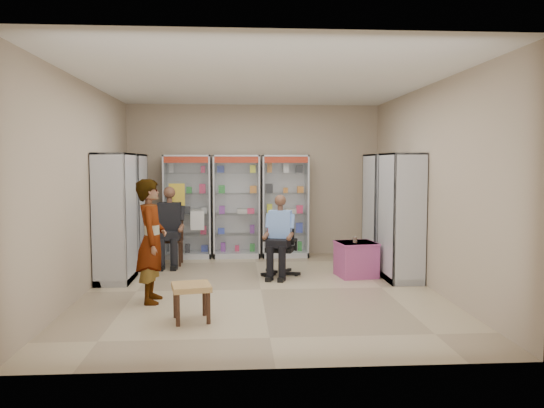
{
  "coord_description": "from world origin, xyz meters",
  "views": [
    {
      "loc": [
        -0.34,
        -7.62,
        1.85
      ],
      "look_at": [
        0.21,
        0.7,
        1.2
      ],
      "focal_mm": 35.0,
      "sensor_mm": 36.0,
      "label": 1
    }
  ],
  "objects": [
    {
      "name": "cabinet_left_far",
      "position": [
        -2.23,
        1.8,
        1.0
      ],
      "size": [
        0.9,
        0.5,
        2.0
      ],
      "primitive_type": "cube",
      "rotation": [
        0.0,
        0.0,
        -1.57
      ],
      "color": "#A3A5AA",
      "rests_on": "floor"
    },
    {
      "name": "woven_stool_a",
      "position": [
        1.64,
        1.1,
        0.21
      ],
      "size": [
        0.51,
        0.51,
        0.41
      ],
      "primitive_type": "cube",
      "rotation": [
        0.0,
        0.0,
        -0.26
      ],
      "color": "#95673E",
      "rests_on": "floor"
    },
    {
      "name": "seated_customer",
      "position": [
        -1.55,
        1.95,
        0.67
      ],
      "size": [
        0.44,
        0.6,
        1.34
      ],
      "primitive_type": null,
      "color": "black",
      "rests_on": "floor"
    },
    {
      "name": "tea_glass",
      "position": [
        1.56,
        0.74,
        0.61
      ],
      "size": [
        0.07,
        0.07,
        0.1
      ],
      "primitive_type": "cylinder",
      "color": "#5C2E07",
      "rests_on": "pink_trunk"
    },
    {
      "name": "cabinet_right_near",
      "position": [
        2.23,
        0.5,
        1.0
      ],
      "size": [
        0.9,
        0.5,
        2.0
      ],
      "primitive_type": "cube",
      "rotation": [
        0.0,
        0.0,
        1.57
      ],
      "color": "silver",
      "rests_on": "floor"
    },
    {
      "name": "cabinet_right_far",
      "position": [
        2.23,
        1.6,
        1.0
      ],
      "size": [
        0.9,
        0.5,
        2.0
      ],
      "primitive_type": "cube",
      "rotation": [
        0.0,
        0.0,
        1.57
      ],
      "color": "silver",
      "rests_on": "floor"
    },
    {
      "name": "wooden_chair",
      "position": [
        -1.55,
        2.0,
        0.47
      ],
      "size": [
        0.42,
        0.42,
        0.94
      ],
      "primitive_type": "cube",
      "color": "#331A13",
      "rests_on": "floor"
    },
    {
      "name": "cabinet_back_mid",
      "position": [
        -0.35,
        2.73,
        1.0
      ],
      "size": [
        0.9,
        0.5,
        2.0
      ],
      "primitive_type": "cube",
      "color": "#B0B3B7",
      "rests_on": "floor"
    },
    {
      "name": "floor",
      "position": [
        0.0,
        0.0,
        0.0
      ],
      "size": [
        6.0,
        6.0,
        0.0
      ],
      "primitive_type": "plane",
      "color": "tan",
      "rests_on": "ground"
    },
    {
      "name": "cabinet_back_right",
      "position": [
        0.6,
        2.73,
        1.0
      ],
      "size": [
        0.9,
        0.5,
        2.0
      ],
      "primitive_type": "cube",
      "color": "#B2B4BA",
      "rests_on": "floor"
    },
    {
      "name": "room_shell",
      "position": [
        0.0,
        0.0,
        1.97
      ],
      "size": [
        5.02,
        6.02,
        3.01
      ],
      "color": "tan",
      "rests_on": "ground"
    },
    {
      "name": "cabinet_left_near",
      "position": [
        -2.23,
        0.7,
        1.0
      ],
      "size": [
        0.9,
        0.5,
        2.0
      ],
      "primitive_type": "cube",
      "rotation": [
        0.0,
        0.0,
        -1.57
      ],
      "color": "#9FA1A6",
      "rests_on": "floor"
    },
    {
      "name": "woven_stool_b",
      "position": [
        -0.88,
        -1.48,
        0.22
      ],
      "size": [
        0.51,
        0.51,
        0.44
      ],
      "primitive_type": "cube",
      "rotation": [
        0.0,
        0.0,
        0.19
      ],
      "color": "#A37044",
      "rests_on": "floor"
    },
    {
      "name": "pink_trunk",
      "position": [
        1.59,
        0.79,
        0.28
      ],
      "size": [
        0.66,
        0.64,
        0.56
      ],
      "primitive_type": "cube",
      "rotation": [
        0.0,
        0.0,
        0.15
      ],
      "color": "#A34177",
      "rests_on": "floor"
    },
    {
      "name": "seated_shopkeeper",
      "position": [
        0.36,
        0.91,
        0.62
      ],
      "size": [
        0.56,
        0.66,
        1.25
      ],
      "primitive_type": null,
      "rotation": [
        0.0,
        0.0,
        -0.29
      ],
      "color": "#6CAED7",
      "rests_on": "floor"
    },
    {
      "name": "standing_man",
      "position": [
        -1.47,
        -0.59,
        0.82
      ],
      "size": [
        0.41,
        0.61,
        1.64
      ],
      "primitive_type": "imported",
      "rotation": [
        0.0,
        0.0,
        1.6
      ],
      "color": "gray",
      "rests_on": "floor"
    },
    {
      "name": "cabinet_back_left",
      "position": [
        -1.3,
        2.73,
        1.0
      ],
      "size": [
        0.9,
        0.5,
        2.0
      ],
      "primitive_type": "cube",
      "color": "#9FA2A5",
      "rests_on": "floor"
    },
    {
      "name": "office_chair",
      "position": [
        0.36,
        0.96,
        0.49
      ],
      "size": [
        0.67,
        0.67,
        0.98
      ],
      "primitive_type": "cube",
      "rotation": [
        0.0,
        0.0,
        -0.29
      ],
      "color": "black",
      "rests_on": "floor"
    }
  ]
}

